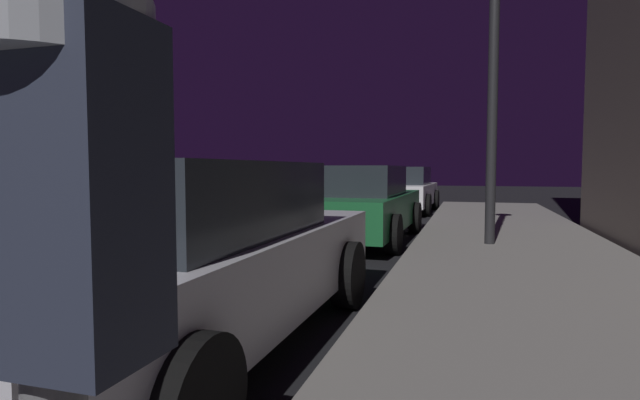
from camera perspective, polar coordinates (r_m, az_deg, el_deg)
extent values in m
cube|color=#232838|center=(0.50, -28.95, 0.89)|extent=(0.19, 0.11, 0.30)
cylinder|color=#999EA5|center=(0.52, -29.45, 16.61)|extent=(0.19, 0.19, 0.06)
cube|color=#B7B7BF|center=(3.96, -14.75, -8.29)|extent=(1.80, 4.59, 0.64)
cube|color=#1E2328|center=(3.76, -16.02, 0.00)|extent=(1.57, 2.26, 0.56)
cylinder|color=black|center=(5.65, -14.77, -7.18)|extent=(0.23, 0.66, 0.66)
cylinder|color=black|center=(4.95, 3.24, -8.59)|extent=(0.23, 0.66, 0.66)
cube|color=#19592D|center=(9.50, 4.35, -1.24)|extent=(1.91, 4.47, 0.64)
cube|color=#1E2328|center=(9.26, 4.05, 2.23)|extent=(1.65, 2.15, 0.56)
cylinder|color=black|center=(11.08, 1.38, -1.78)|extent=(0.23, 0.66, 0.66)
cylinder|color=black|center=(10.71, 10.89, -2.04)|extent=(0.23, 0.66, 0.66)
cylinder|color=black|center=(8.50, -3.92, -3.45)|extent=(0.23, 0.66, 0.66)
cylinder|color=black|center=(8.00, 8.46, -3.92)|extent=(0.23, 0.66, 0.66)
cube|color=silver|center=(15.85, 9.38, 0.68)|extent=(1.97, 4.09, 0.64)
cube|color=#1E2328|center=(15.75, 9.35, 2.77)|extent=(1.69, 2.08, 0.56)
cylinder|color=black|center=(17.26, 6.98, 0.14)|extent=(0.24, 0.67, 0.66)
cylinder|color=black|center=(16.98, 13.15, 0.02)|extent=(0.24, 0.67, 0.66)
cylinder|color=black|center=(14.82, 5.03, -0.42)|extent=(0.24, 0.67, 0.66)
cylinder|color=black|center=(14.50, 12.21, -0.58)|extent=(0.24, 0.67, 0.66)
cylinder|color=black|center=(8.57, 19.29, 10.86)|extent=(0.16, 0.16, 4.67)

